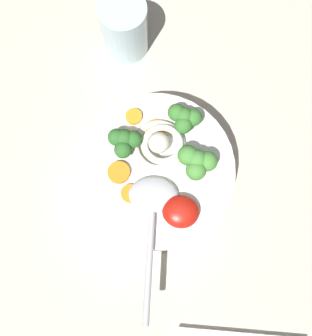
{
  "coord_description": "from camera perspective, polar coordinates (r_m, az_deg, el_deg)",
  "views": [
    {
      "loc": [
        -0.14,
        -14.54,
        59.06
      ],
      "look_at": [
        -1.42,
        -2.8,
        9.75
      ],
      "focal_mm": 43.38,
      "sensor_mm": 36.0,
      "label": 1
    }
  ],
  "objects": [
    {
      "name": "table_slab",
      "position": [
        0.59,
        1.67,
        0.66
      ],
      "size": [
        112.31,
        112.31,
        3.45
      ],
      "primitive_type": "cube",
      "color": "#BCB29E",
      "rests_on": "ground"
    },
    {
      "name": "soup_bowl",
      "position": [
        0.54,
        0.0,
        -0.76
      ],
      "size": [
        20.24,
        20.24,
        6.3
      ],
      "color": "white",
      "rests_on": "table_slab"
    },
    {
      "name": "noodle_pile",
      "position": [
        0.5,
        0.67,
        3.09
      ],
      "size": [
        7.52,
        7.38,
        3.02
      ],
      "color": "silver",
      "rests_on": "soup_bowl"
    },
    {
      "name": "soup_spoon",
      "position": [
        0.49,
        -0.33,
        -5.39
      ],
      "size": [
        6.22,
        17.35,
        1.6
      ],
      "rotation": [
        0.0,
        0.0,
        4.76
      ],
      "color": "#B7B7BC",
      "rests_on": "soup_bowl"
    },
    {
      "name": "chili_sauce_dollop",
      "position": [
        0.49,
        3.66,
        -6.15
      ],
      "size": [
        4.47,
        4.02,
        2.01
      ],
      "primitive_type": "ellipsoid",
      "color": "#B2190F",
      "rests_on": "soup_bowl"
    },
    {
      "name": "broccoli_floret_right",
      "position": [
        0.5,
        -4.33,
        3.57
      ],
      "size": [
        4.23,
        3.64,
        3.35
      ],
      "color": "#7A9E60",
      "rests_on": "soup_bowl"
    },
    {
      "name": "broccoli_floret_far",
      "position": [
        0.49,
        5.95,
        0.88
      ],
      "size": [
        4.89,
        4.21,
        3.87
      ],
      "color": "#7A9E60",
      "rests_on": "soup_bowl"
    },
    {
      "name": "broccoli_floret_left",
      "position": [
        0.5,
        4.16,
        7.03
      ],
      "size": [
        4.34,
        3.74,
        3.43
      ],
      "color": "#7A9E60",
      "rests_on": "soup_bowl"
    },
    {
      "name": "carrot_slice_beside_noodles",
      "position": [
        0.5,
        -5.1,
        -0.66
      ],
      "size": [
        2.78,
        2.78,
        0.76
      ],
      "primitive_type": "cylinder",
      "color": "orange",
      "rests_on": "soup_bowl"
    },
    {
      "name": "carrot_slice_beside_chili",
      "position": [
        0.5,
        -3.5,
        -3.61
      ],
      "size": [
        2.31,
        2.31,
        0.53
      ],
      "primitive_type": "cylinder",
      "color": "orange",
      "rests_on": "soup_bowl"
    },
    {
      "name": "carrot_slice_near_spoon",
      "position": [
        0.52,
        -2.98,
        7.22
      ],
      "size": [
        2.13,
        2.13,
        0.61
      ],
      "primitive_type": "cylinder",
      "color": "orange",
      "rests_on": "soup_bowl"
    },
    {
      "name": "carrot_slice_front",
      "position": [
        0.52,
        0.03,
        5.31
      ],
      "size": [
        2.73,
        2.73,
        0.73
      ],
      "primitive_type": "cylinder",
      "color": "orange",
      "rests_on": "soup_bowl"
    },
    {
      "name": "drinking_glass",
      "position": [
        0.61,
        -4.31,
        18.99
      ],
      "size": [
        6.67,
        6.67,
        9.05
      ],
      "primitive_type": "cylinder",
      "color": "silver",
      "rests_on": "table_slab"
    }
  ]
}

